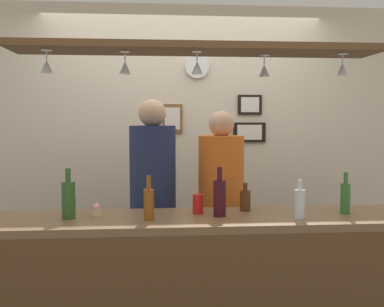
{
  "coord_description": "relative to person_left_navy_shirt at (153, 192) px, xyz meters",
  "views": [
    {
      "loc": [
        -0.26,
        -3.0,
        1.56
      ],
      "look_at": [
        0.0,
        0.1,
        1.33
      ],
      "focal_mm": 41.92,
      "sensor_mm": 36.0,
      "label": 1
    }
  ],
  "objects": [
    {
      "name": "overhead_glass_rack",
      "position": [
        0.28,
        -0.59,
        0.95
      ],
      "size": [
        2.2,
        0.36,
        0.04
      ],
      "primitive_type": "cube",
      "color": "brown"
    },
    {
      "name": "bottle_wine_dark_red",
      "position": [
        0.4,
        -0.65,
        0.07
      ],
      "size": [
        0.08,
        0.08,
        0.3
      ],
      "color": "#380F19",
      "rests_on": "bar_counter"
    },
    {
      "name": "bottle_beer_green_import",
      "position": [
        1.19,
        -0.64,
        0.05
      ],
      "size": [
        0.06,
        0.06,
        0.26
      ],
      "color": "#336B2D",
      "rests_on": "bar_counter"
    },
    {
      "name": "bottle_champagne_green",
      "position": [
        -0.49,
        -0.63,
        0.07
      ],
      "size": [
        0.08,
        0.08,
        0.3
      ],
      "color": "#2D5623",
      "rests_on": "bar_counter"
    },
    {
      "name": "hanging_wineglass_center",
      "position": [
        0.7,
        -0.53,
        0.84
      ],
      "size": [
        0.07,
        0.07,
        0.13
      ],
      "color": "silver",
      "rests_on": "overhead_glass_rack"
    },
    {
      "name": "cupcake",
      "position": [
        -0.34,
        -0.57,
        -0.02
      ],
      "size": [
        0.06,
        0.06,
        0.08
      ],
      "color": "beige",
      "rests_on": "bar_counter"
    },
    {
      "name": "bottle_soda_clear",
      "position": [
        0.87,
        -0.75,
        0.04
      ],
      "size": [
        0.06,
        0.06,
        0.23
      ],
      "color": "silver",
      "rests_on": "bar_counter"
    },
    {
      "name": "back_wall",
      "position": [
        0.28,
        0.81,
        0.26
      ],
      "size": [
        4.4,
        0.06,
        2.6
      ],
      "primitive_type": "cube",
      "color": "beige",
      "rests_on": "ground_plane"
    },
    {
      "name": "person_left_navy_shirt",
      "position": [
        0.0,
        0.0,
        0.0
      ],
      "size": [
        0.34,
        0.34,
        1.72
      ],
      "color": "#2D334C",
      "rests_on": "ground_plane"
    },
    {
      "name": "hanging_wineglass_center_left",
      "position": [
        0.27,
        -0.64,
        0.84
      ],
      "size": [
        0.07,
        0.07,
        0.13
      ],
      "color": "silver",
      "rests_on": "overhead_glass_rack"
    },
    {
      "name": "picture_frame_lower_pair",
      "position": [
        0.88,
        0.76,
        0.42
      ],
      "size": [
        0.3,
        0.02,
        0.18
      ],
      "color": "black",
      "rests_on": "back_wall"
    },
    {
      "name": "hanging_wineglass_center_right",
      "position": [
        1.16,
        -0.62,
        0.84
      ],
      "size": [
        0.07,
        0.07,
        0.13
      ],
      "color": "silver",
      "rests_on": "overhead_glass_rack"
    },
    {
      "name": "bottle_beer_amber_tall",
      "position": [
        -0.02,
        -0.72,
        0.05
      ],
      "size": [
        0.06,
        0.06,
        0.26
      ],
      "color": "brown",
      "rests_on": "bar_counter"
    },
    {
      "name": "wall_clock",
      "position": [
        0.4,
        0.76,
        1.01
      ],
      "size": [
        0.22,
        0.03,
        0.22
      ],
      "primitive_type": "cylinder",
      "rotation": [
        1.57,
        0.0,
        0.0
      ],
      "color": "white",
      "rests_on": "back_wall"
    },
    {
      "name": "hanging_wineglass_left",
      "position": [
        -0.16,
        -0.6,
        0.84
      ],
      "size": [
        0.07,
        0.07,
        0.13
      ],
      "color": "silver",
      "rests_on": "overhead_glass_rack"
    },
    {
      "name": "person_right_orange_shirt",
      "position": [
        0.51,
        0.0,
        -0.05
      ],
      "size": [
        0.34,
        0.34,
        1.63
      ],
      "color": "#2D334C",
      "rests_on": "ground_plane"
    },
    {
      "name": "hanging_wineglass_far_left",
      "position": [
        -0.6,
        -0.62,
        0.84
      ],
      "size": [
        0.07,
        0.07,
        0.13
      ],
      "color": "silver",
      "rests_on": "overhead_glass_rack"
    },
    {
      "name": "drink_can",
      "position": [
        0.28,
        -0.56,
        0.01
      ],
      "size": [
        0.07,
        0.07,
        0.12
      ],
      "primitive_type": "cylinder",
      "color": "red",
      "rests_on": "bar_counter"
    },
    {
      "name": "picture_frame_upper_small",
      "position": [
        0.89,
        0.76,
        0.67
      ],
      "size": [
        0.22,
        0.02,
        0.18
      ],
      "color": "black",
      "rests_on": "back_wall"
    },
    {
      "name": "bar_counter",
      "position": [
        0.28,
        -0.79,
        -0.37
      ],
      "size": [
        2.7,
        0.55,
        0.98
      ],
      "color": "brown",
      "rests_on": "ground_plane"
    },
    {
      "name": "picture_frame_crest",
      "position": [
        0.18,
        0.76,
        0.54
      ],
      "size": [
        0.18,
        0.02,
        0.26
      ],
      "color": "brown",
      "rests_on": "back_wall"
    },
    {
      "name": "bottle_beer_brown_stubby",
      "position": [
        0.59,
        -0.5,
        0.02
      ],
      "size": [
        0.07,
        0.07,
        0.18
      ],
      "color": "#512D14",
      "rests_on": "bar_counter"
    }
  ]
}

